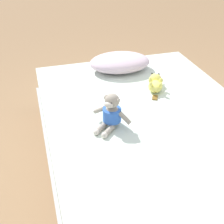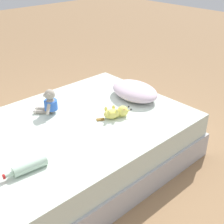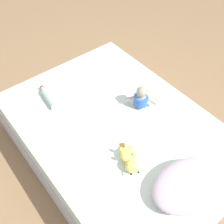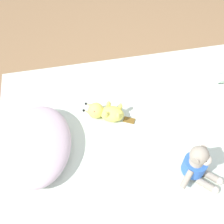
{
  "view_description": "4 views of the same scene",
  "coord_description": "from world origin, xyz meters",
  "px_view_note": "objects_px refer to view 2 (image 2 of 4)",
  "views": [
    {
      "loc": [
        -0.75,
        -1.6,
        1.62
      ],
      "look_at": [
        -0.29,
        -0.04,
        0.56
      ],
      "focal_mm": 47.96,
      "sensor_mm": 36.0,
      "label": 1
    },
    {
      "loc": [
        1.92,
        -1.32,
        1.83
      ],
      "look_at": [
        0.16,
        0.31,
        0.52
      ],
      "focal_mm": 48.95,
      "sensor_mm": 36.0,
      "label": 2
    },
    {
      "loc": [
        0.96,
        1.12,
        2.28
      ],
      "look_at": [
        0.02,
        -0.06,
        0.58
      ],
      "focal_mm": 43.37,
      "sensor_mm": 36.0,
      "label": 3
    },
    {
      "loc": [
        -0.86,
        0.52,
        1.8
      ],
      "look_at": [
        0.16,
        0.31,
        0.52
      ],
      "focal_mm": 42.89,
      "sensor_mm": 36.0,
      "label": 4
    }
  ],
  "objects_px": {
    "pillow": "(135,91)",
    "glass_bottle": "(29,166)",
    "bed": "(75,145)",
    "plush_yellow_creature": "(117,112)",
    "plush_monkey": "(49,103)"
  },
  "relations": [
    {
      "from": "pillow",
      "to": "glass_bottle",
      "type": "xyz_separation_m",
      "value": [
        0.31,
        -1.37,
        -0.04
      ]
    },
    {
      "from": "bed",
      "to": "glass_bottle",
      "type": "relative_size",
      "value": 6.66
    },
    {
      "from": "bed",
      "to": "plush_yellow_creature",
      "type": "distance_m",
      "value": 0.48
    },
    {
      "from": "glass_bottle",
      "to": "plush_monkey",
      "type": "bearing_deg",
      "value": 137.61
    },
    {
      "from": "pillow",
      "to": "glass_bottle",
      "type": "height_order",
      "value": "pillow"
    },
    {
      "from": "plush_monkey",
      "to": "glass_bottle",
      "type": "distance_m",
      "value": 0.84
    },
    {
      "from": "plush_monkey",
      "to": "glass_bottle",
      "type": "relative_size",
      "value": 0.82
    },
    {
      "from": "bed",
      "to": "pillow",
      "type": "relative_size",
      "value": 3.64
    },
    {
      "from": "bed",
      "to": "plush_monkey",
      "type": "bearing_deg",
      "value": -171.26
    },
    {
      "from": "bed",
      "to": "plush_yellow_creature",
      "type": "relative_size",
      "value": 6.51
    },
    {
      "from": "plush_monkey",
      "to": "plush_yellow_creature",
      "type": "xyz_separation_m",
      "value": [
        0.48,
        0.39,
        -0.05
      ]
    },
    {
      "from": "glass_bottle",
      "to": "bed",
      "type": "bearing_deg",
      "value": 117.45
    },
    {
      "from": "plush_monkey",
      "to": "plush_yellow_creature",
      "type": "height_order",
      "value": "plush_monkey"
    },
    {
      "from": "plush_monkey",
      "to": "glass_bottle",
      "type": "xyz_separation_m",
      "value": [
        0.62,
        -0.57,
        -0.06
      ]
    },
    {
      "from": "bed",
      "to": "plush_monkey",
      "type": "distance_m",
      "value": 0.45
    }
  ]
}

